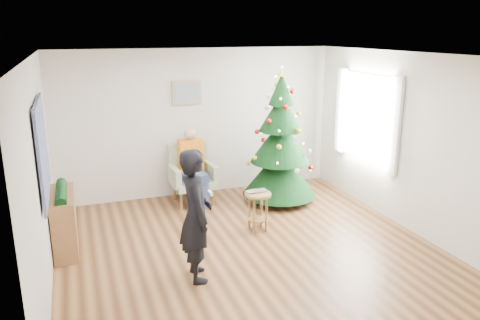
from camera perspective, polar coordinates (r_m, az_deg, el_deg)
name	(u,v)px	position (r m, az deg, el deg)	size (l,w,h in m)	color
floor	(248,249)	(6.51, 0.99, -10.79)	(5.00, 5.00, 0.00)	brown
ceiling	(249,55)	(5.84, 1.11, 12.69)	(5.00, 5.00, 0.00)	white
wall_back	(198,123)	(8.37, -5.09, 4.54)	(5.00, 5.00, 0.00)	silver
wall_front	(359,234)	(3.95, 14.25, -8.72)	(5.00, 5.00, 0.00)	silver
wall_left	(40,178)	(5.69, -23.19, -1.98)	(5.00, 5.00, 0.00)	silver
wall_right	(407,142)	(7.30, 19.71, 2.05)	(5.00, 5.00, 0.00)	silver
window_panel	(367,117)	(8.02, 15.18, 5.03)	(0.04, 1.30, 1.40)	white
curtains	(365,118)	(8.00, 15.00, 5.02)	(0.05, 1.75, 1.50)	white
christmas_tree	(280,143)	(7.99, 4.92, 2.06)	(1.27, 1.27, 2.30)	#3F2816
stool	(258,211)	(6.97, 2.17, -6.27)	(0.39, 0.39, 0.59)	brown
laptop	(258,192)	(6.87, 2.20, -3.94)	(0.32, 0.21, 0.03)	silver
armchair	(192,181)	(8.14, -5.84, -2.60)	(0.78, 0.72, 1.00)	#96A888
seated_person	(193,165)	(8.00, -5.78, -0.65)	(0.43, 0.61, 1.31)	navy
standing_man	(196,215)	(5.53, -5.41, -6.74)	(0.59, 0.38, 1.60)	black
game_controller	(210,193)	(5.44, -3.66, -4.03)	(0.04, 0.13, 0.04)	white
console	(64,222)	(6.78, -20.62, -7.07)	(0.30, 1.00, 0.80)	brown
garland	(61,192)	(6.63, -20.97, -3.72)	(0.14, 0.14, 0.90)	black
tapestry	(43,149)	(5.92, -22.93, 1.20)	(0.03, 1.50, 1.15)	black
framed_picture	(187,93)	(8.20, -6.48, 8.17)	(0.52, 0.05, 0.42)	tan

